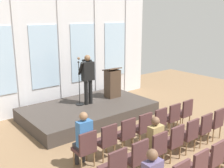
% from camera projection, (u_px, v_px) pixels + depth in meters
% --- Properties ---
extents(rear_partition, '(8.20, 0.14, 4.50)m').
position_uv_depth(rear_partition, '(65.00, 49.00, 10.25)').
color(rear_partition, silver).
rests_on(rear_partition, ground).
extents(stage_platform, '(4.41, 2.63, 0.44)m').
position_uv_depth(stage_platform, '(89.00, 111.00, 9.52)').
color(stage_platform, '#3F3833').
rests_on(stage_platform, ground).
extents(speaker, '(0.50, 0.69, 1.75)m').
position_uv_depth(speaker, '(88.00, 76.00, 9.35)').
color(speaker, black).
rests_on(speaker, stage_platform).
extents(mic_stand, '(0.28, 0.28, 1.56)m').
position_uv_depth(mic_stand, '(80.00, 96.00, 9.43)').
color(mic_stand, black).
rests_on(mic_stand, stage_platform).
extents(lectern, '(0.60, 0.48, 1.16)m').
position_uv_depth(lectern, '(112.00, 83.00, 10.28)').
color(lectern, '#4C3828').
rests_on(lectern, stage_platform).
extents(chair_r0_c0, '(0.46, 0.44, 0.94)m').
position_uv_depth(chair_r0_c0, '(85.00, 147.00, 6.30)').
color(chair_r0_c0, olive).
rests_on(chair_r0_c0, ground).
extents(audience_r0_c0, '(0.36, 0.39, 1.39)m').
position_uv_depth(audience_r0_c0, '(83.00, 137.00, 6.30)').
color(audience_r0_c0, '#2D2D33').
rests_on(audience_r0_c0, ground).
extents(chair_r0_c1, '(0.46, 0.44, 0.94)m').
position_uv_depth(chair_r0_c1, '(107.00, 139.00, 6.67)').
color(chair_r0_c1, olive).
rests_on(chair_r0_c1, ground).
extents(chair_r0_c2, '(0.46, 0.44, 0.94)m').
position_uv_depth(chair_r0_c2, '(125.00, 133.00, 7.05)').
color(chair_r0_c2, olive).
rests_on(chair_r0_c2, ground).
extents(chair_r0_c3, '(0.46, 0.44, 0.94)m').
position_uv_depth(chair_r0_c3, '(142.00, 127.00, 7.43)').
color(chair_r0_c3, olive).
rests_on(chair_r0_c3, ground).
extents(chair_r0_c4, '(0.46, 0.44, 0.94)m').
position_uv_depth(chair_r0_c4, '(158.00, 121.00, 7.81)').
color(chair_r0_c4, olive).
rests_on(chair_r0_c4, ground).
extents(chair_r0_c5, '(0.46, 0.44, 0.94)m').
position_uv_depth(chair_r0_c5, '(172.00, 116.00, 8.18)').
color(chair_r0_c5, olive).
rests_on(chair_r0_c5, ground).
extents(chair_r0_c6, '(0.46, 0.44, 0.94)m').
position_uv_depth(chair_r0_c6, '(184.00, 112.00, 8.56)').
color(chair_r0_c6, olive).
rests_on(chair_r0_c6, ground).
extents(chair_r1_c0, '(0.46, 0.44, 0.94)m').
position_uv_depth(chair_r1_c0, '(114.00, 166.00, 5.49)').
color(chair_r1_c0, olive).
rests_on(chair_r1_c0, ground).
extents(chair_r1_c1, '(0.46, 0.44, 0.94)m').
position_uv_depth(chair_r1_c1, '(136.00, 157.00, 5.87)').
color(chair_r1_c1, olive).
rests_on(chair_r1_c1, ground).
extents(chair_r1_c2, '(0.46, 0.44, 0.94)m').
position_uv_depth(chair_r1_c2, '(156.00, 148.00, 6.25)').
color(chair_r1_c2, olive).
rests_on(chair_r1_c2, ground).
extents(audience_r1_c2, '(0.36, 0.39, 1.29)m').
position_uv_depth(audience_r1_c2, '(153.00, 139.00, 6.27)').
color(audience_r1_c2, '#2D2D33').
rests_on(audience_r1_c2, ground).
extents(chair_r1_c3, '(0.46, 0.44, 0.94)m').
position_uv_depth(chair_r1_c3, '(173.00, 140.00, 6.63)').
color(chair_r1_c3, olive).
rests_on(chair_r1_c3, ground).
extents(chair_r1_c4, '(0.46, 0.44, 0.94)m').
position_uv_depth(chair_r1_c4, '(188.00, 133.00, 7.00)').
color(chair_r1_c4, olive).
rests_on(chair_r1_c4, ground).
extents(chair_r1_c5, '(0.46, 0.44, 0.94)m').
position_uv_depth(chair_r1_c5, '(202.00, 127.00, 7.38)').
color(chair_r1_c5, olive).
rests_on(chair_r1_c5, ground).
extents(chair_r1_c6, '(0.46, 0.44, 0.94)m').
position_uv_depth(chair_r1_c6, '(215.00, 122.00, 7.76)').
color(chair_r1_c6, olive).
rests_on(chair_r1_c6, ground).
extents(chair_r2_c2, '(0.46, 0.44, 0.94)m').
position_uv_depth(chair_r2_c2, '(195.00, 168.00, 5.45)').
color(chair_r2_c2, olive).
rests_on(chair_r2_c2, ground).
extents(chair_r2_c3, '(0.46, 0.44, 0.94)m').
position_uv_depth(chair_r2_c3, '(212.00, 158.00, 5.83)').
color(chair_r2_c3, olive).
rests_on(chair_r2_c3, ground).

